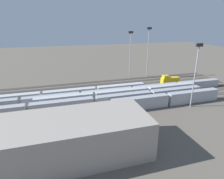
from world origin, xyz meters
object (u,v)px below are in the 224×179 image
Objects in this scene: light_mast_2 at (130,49)px; train_on_track_8 at (168,100)px; train_on_track_3 at (170,80)px; train_on_track_6 at (122,95)px; maintenance_shed at (60,139)px; train_on_track_5 at (108,94)px; light_mast_0 at (148,46)px; light_mast_1 at (196,67)px; train_on_track_7 at (95,103)px; train_on_track_4 at (70,93)px.

train_on_track_8 is at bearing 89.78° from light_mast_2.
train_on_track_3 is at bearing -123.88° from train_on_track_8.
maintenance_shed is (26.73, 30.10, 2.57)m from train_on_track_6.
maintenance_shed reaches higher than train_on_track_6.
train_on_track_5 is 46.19m from light_mast_0.
light_mast_2 is (-0.16, -42.65, 14.82)m from train_on_track_8.
light_mast_2 is (-21.27, -27.65, 15.42)m from train_on_track_5.
train_on_track_8 is 16.40m from light_mast_1.
maintenance_shed reaches higher than train_on_track_7.
light_mast_0 is at bearing -139.66° from train_on_track_5.
train_on_track_7 and train_on_track_6 have the same top height.
train_on_track_7 is at bearing 51.09° from train_on_track_5.
light_mast_2 is at bearing -127.57° from train_on_track_5.
light_mast_2 is at bearing -79.75° from light_mast_1.
maintenance_shed reaches higher than train_on_track_8.
light_mast_2 is at bearing -90.22° from train_on_track_8.
train_on_track_8 is 0.66× the size of train_on_track_4.
light_mast_1 is at bearing 148.00° from train_on_track_5.
light_mast_0 is 46.60m from light_mast_1.
train_on_track_5 is at bearing 162.83° from train_on_track_4.
train_on_track_7 is 3.81× the size of light_mast_1.
light_mast_1 is 55.09m from maintenance_shed.
train_on_track_3 is 54.30m from train_on_track_4.
train_on_track_7 is 28.70m from maintenance_shed.
light_mast_1 is (-8.51, 3.51, 13.57)m from train_on_track_8.
maintenance_shed is at bearing 82.10° from train_on_track_4.
train_on_track_8 is at bearing 151.79° from train_on_track_4.
train_on_track_4 is at bearing -61.60° from train_on_track_7.
train_on_track_6 reaches higher than train_on_track_5.
train_on_track_5 is 2.54× the size of train_on_track_8.
light_mast_0 reaches higher than train_on_track_4.
light_mast_1 is (-45.80, 23.51, 14.17)m from train_on_track_4.
train_on_track_3 is (-45.96, -20.00, -0.45)m from train_on_track_7.
light_mast_2 reaches higher than light_mast_1.
maintenance_shed is (21.74, 35.10, 3.15)m from train_on_track_5.
maintenance_shed is (42.85, 20.10, 2.55)m from train_on_track_8.
light_mast_0 is (-49.05, -22.92, 16.54)m from train_on_track_4.
train_on_track_7 is 1.34× the size of train_on_track_4.
train_on_track_4 is at bearing -27.17° from light_mast_1.
train_on_track_7 is 17.06m from train_on_track_4.
train_on_track_5 is at bearing -32.00° from light_mast_1.
light_mast_0 is at bearing -130.91° from maintenance_shed.
light_mast_0 is 84.46m from maintenance_shed.
train_on_track_5 is 41.41m from maintenance_shed.
train_on_track_5 is at bearing -35.40° from train_on_track_8.
train_on_track_3 is 32.84m from light_mast_1.
train_on_track_8 is 1.60× the size of light_mast_0.
train_on_track_6 is 18.97m from train_on_track_8.
train_on_track_3 is 0.34× the size of light_mast_0.
train_on_track_3 is at bearing -155.49° from train_on_track_6.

